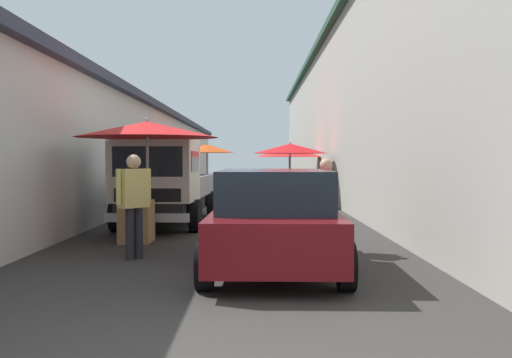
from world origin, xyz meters
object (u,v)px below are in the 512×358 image
object	(u,v)px
plastic_stool	(177,199)
fruit_stall_far_right	(290,156)
hatchback_car	(274,219)
vendor_by_crates	(134,198)
fruit_stall_near_left	(290,156)
delivery_truck	(162,183)
fruit_stall_far_left	(146,142)
fruit_stall_near_right	(208,158)
vendor_in_shade	(326,199)

from	to	relation	value
plastic_stool	fruit_stall_far_right	bearing A→B (deg)	-69.44
hatchback_car	vendor_by_crates	bearing A→B (deg)	68.86
fruit_stall_near_left	delivery_truck	bearing A→B (deg)	161.15
fruit_stall_near_left	delivery_truck	xyz separation A→B (m)	(-10.56, 3.61, -0.71)
fruit_stall_far_left	plastic_stool	world-z (taller)	fruit_stall_far_left
fruit_stall_near_right	hatchback_car	xyz separation A→B (m)	(-14.27, -2.19, -0.90)
fruit_stall_far_right	fruit_stall_near_left	world-z (taller)	fruit_stall_near_left
fruit_stall_near_right	delivery_truck	bearing A→B (deg)	178.41
fruit_stall_near_right	fruit_stall_far_left	distance (m)	11.72
fruit_stall_near_right	hatchback_car	distance (m)	14.46
vendor_in_shade	fruit_stall_far_right	bearing A→B (deg)	0.06
fruit_stall_near_right	plastic_stool	size ratio (longest dim) A/B	5.23
fruit_stall_far_left	vendor_by_crates	xyz separation A→B (m)	(-1.70, -0.14, -0.95)
hatchback_car	plastic_stool	distance (m)	10.24
hatchback_car	vendor_by_crates	xyz separation A→B (m)	(0.86, 2.22, 0.24)
fruit_stall_near_left	vendor_by_crates	xyz separation A→B (m)	(-14.59, 3.38, -0.78)
fruit_stall_far_right	plastic_stool	xyz separation A→B (m)	(-1.40, 3.72, -1.40)
fruit_stall_far_left	fruit_stall_far_right	bearing A→B (deg)	-20.68
hatchback_car	delivery_truck	world-z (taller)	delivery_truck
fruit_stall_far_right	plastic_stool	size ratio (longest dim) A/B	6.01
vendor_in_shade	delivery_truck	bearing A→B (deg)	44.19
fruit_stall_near_left	hatchback_car	xyz separation A→B (m)	(-15.45, 1.16, -1.01)
delivery_truck	hatchback_car	bearing A→B (deg)	-153.41
fruit_stall_far_left	plastic_stool	bearing A→B (deg)	3.47
plastic_stool	fruit_stall_far_left	bearing A→B (deg)	-176.53
hatchback_car	delivery_truck	xyz separation A→B (m)	(4.89, 2.45, 0.30)
hatchback_car	delivery_truck	size ratio (longest dim) A/B	0.79
fruit_stall_far_right	fruit_stall_far_left	distance (m)	9.29
hatchback_car	plastic_stool	size ratio (longest dim) A/B	9.08
fruit_stall_near_left	fruit_stall_far_left	size ratio (longest dim) A/B	1.03
plastic_stool	hatchback_car	bearing A→B (deg)	-164.10
fruit_stall_far_right	hatchback_car	xyz separation A→B (m)	(-11.24, 0.92, -0.99)
fruit_stall_far_left	vendor_in_shade	bearing A→B (deg)	-109.04
fruit_stall_far_right	vendor_by_crates	size ratio (longest dim) A/B	1.56
fruit_stall_far_right	vendor_in_shade	distance (m)	9.85
fruit_stall_near_left	fruit_stall_far_right	bearing A→B (deg)	176.72
fruit_stall_near_right	hatchback_car	world-z (taller)	fruit_stall_near_right
fruit_stall_far_left	delivery_truck	size ratio (longest dim) A/B	0.54
hatchback_car	fruit_stall_far_right	bearing A→B (deg)	-4.66
fruit_stall_far_right	hatchback_car	distance (m)	11.32
vendor_by_crates	delivery_truck	bearing A→B (deg)	3.24
hatchback_car	vendor_by_crates	world-z (taller)	vendor_by_crates
fruit_stall_far_left	vendor_by_crates	size ratio (longest dim) A/B	1.61
fruit_stall_far_left	vendor_in_shade	distance (m)	3.62
fruit_stall_far_left	hatchback_car	xyz separation A→B (m)	(-2.55, -2.36, -1.19)
delivery_truck	vendor_by_crates	xyz separation A→B (m)	(-4.03, -0.23, -0.06)
fruit_stall_near_right	vendor_by_crates	world-z (taller)	fruit_stall_near_right
hatchback_car	vendor_by_crates	size ratio (longest dim) A/B	2.35
fruit_stall_near_right	vendor_in_shade	size ratio (longest dim) A/B	1.41
fruit_stall_near_right	fruit_stall_near_left	world-z (taller)	fruit_stall_near_right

